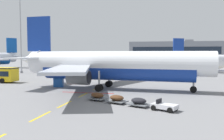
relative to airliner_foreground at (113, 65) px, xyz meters
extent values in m
plane|color=slate|center=(19.12, 13.80, -3.95)|extent=(400.00, 400.00, 0.00)
cube|color=yellow|center=(-2.88, -18.40, -3.95)|extent=(0.24, 4.00, 0.01)
cube|color=yellow|center=(-2.88, -12.76, -3.95)|extent=(0.24, 4.00, 0.01)
cube|color=yellow|center=(-2.88, -6.12, -3.95)|extent=(0.24, 4.00, 0.01)
cube|color=yellow|center=(-2.88, 0.53, -3.95)|extent=(0.24, 4.00, 0.01)
cube|color=yellow|center=(-2.88, 7.92, -3.95)|extent=(0.24, 4.00, 0.01)
cube|color=yellow|center=(-2.88, 15.12, -3.95)|extent=(0.24, 4.00, 0.01)
cube|color=yellow|center=(-2.88, 21.12, -3.95)|extent=(0.24, 4.00, 0.01)
cube|color=yellow|center=(-2.88, 27.72, -3.95)|extent=(0.24, 4.00, 0.01)
cube|color=yellow|center=(-2.88, 33.26, -3.95)|extent=(0.24, 4.00, 0.01)
cube|color=yellow|center=(-2.88, 39.89, -3.95)|extent=(0.24, 4.00, 0.01)
cube|color=yellow|center=(-2.88, 46.73, -3.95)|extent=(0.24, 4.00, 0.01)
cube|color=yellow|center=(-2.88, 54.14, -3.95)|extent=(0.24, 4.00, 0.01)
cube|color=yellow|center=(-2.88, 59.89, -3.95)|extent=(0.24, 4.00, 0.01)
cube|color=#B21414|center=(-2.88, -4.20, -3.95)|extent=(8.00, 0.40, 0.01)
cylinder|color=white|center=(0.58, -0.04, 0.35)|extent=(30.28, 5.68, 3.80)
cylinder|color=navy|center=(0.58, -0.04, -0.69)|extent=(24.67, 5.03, 3.50)
cone|color=white|center=(15.60, -0.98, 0.35)|extent=(3.73, 3.94, 3.72)
cone|color=white|center=(-15.14, 0.95, 0.83)|extent=(4.39, 3.49, 3.23)
cube|color=#192333|center=(14.56, -0.91, 1.02)|extent=(1.78, 2.94, 0.60)
cube|color=navy|center=(-13.39, 0.84, 5.25)|extent=(4.41, 0.64, 6.00)
cube|color=white|center=(-13.89, 4.08, 1.11)|extent=(3.60, 6.59, 0.24)
cube|color=white|center=(-14.29, -2.31, 1.11)|extent=(3.60, 6.59, 0.24)
cube|color=#B7BCC6|center=(-2.85, 8.70, -0.12)|extent=(11.03, 17.53, 0.36)
cube|color=#B7BCC6|center=(-3.92, -8.27, -0.12)|extent=(9.22, 17.66, 0.36)
cylinder|color=#4C4F54|center=(-3.19, 5.71, -1.57)|extent=(3.33, 2.30, 2.10)
cylinder|color=black|center=(-1.59, 5.61, -1.57)|extent=(0.23, 1.79, 1.79)
cylinder|color=#4C4F54|center=(-3.88, -5.27, -1.57)|extent=(3.33, 2.30, 2.10)
cylinder|color=black|center=(-2.28, -5.37, -1.57)|extent=(0.23, 1.79, 1.79)
cylinder|color=gray|center=(12.46, -0.78, -2.12)|extent=(0.28, 0.28, 2.67)
cylinder|color=black|center=(12.46, -0.78, -3.45)|extent=(1.01, 0.34, 0.99)
cylinder|color=gray|center=(-1.25, 2.68, -2.09)|extent=(0.28, 0.28, 2.61)
cylinder|color=black|center=(-1.23, 3.03, -3.40)|extent=(1.12, 0.42, 1.10)
cylinder|color=black|center=(-1.27, 2.33, -3.40)|extent=(1.12, 0.42, 1.10)
cylinder|color=gray|center=(-1.58, -2.51, -2.09)|extent=(0.28, 0.28, 2.61)
cylinder|color=black|center=(-1.55, -2.16, -3.40)|extent=(1.12, 0.42, 1.10)
cylinder|color=black|center=(-1.60, -2.86, -3.40)|extent=(1.12, 0.42, 1.10)
cone|color=silver|center=(-50.73, 50.72, 0.64)|extent=(4.59, 5.00, 3.10)
cube|color=#0F479E|center=(-51.49, 49.23, 4.88)|extent=(2.23, 3.92, 5.76)
cube|color=silver|center=(-48.45, 48.43, 0.91)|extent=(6.87, 5.53, 0.23)
cube|color=silver|center=(-53.92, 51.22, 0.91)|extent=(6.87, 5.53, 0.23)
cylinder|color=silver|center=(22.09, 47.29, -0.29)|extent=(23.58, 15.97, 3.23)
cylinder|color=navy|center=(22.09, 47.29, -1.18)|extent=(19.37, 13.30, 2.97)
cone|color=silver|center=(10.62, 40.38, 0.11)|extent=(4.47, 4.19, 2.75)
cube|color=navy|center=(11.90, 41.15, 3.87)|extent=(3.36, 2.19, 5.10)
cube|color=silver|center=(9.98, 43.17, 0.35)|extent=(5.14, 6.06, 0.20)
cube|color=silver|center=(12.79, 38.51, 0.35)|extent=(5.14, 6.06, 0.20)
cube|color=#B7BCC6|center=(15.46, 51.73, -0.70)|extent=(6.95, 14.98, 0.31)
cube|color=#B7BCC6|center=(22.92, 39.36, -0.70)|extent=(13.73, 12.36, 0.31)
cylinder|color=#4C4F54|center=(16.67, 49.48, -1.93)|extent=(3.25, 2.93, 1.78)
cylinder|color=black|center=(17.84, 50.18, -1.93)|extent=(0.87, 1.35, 1.52)
cylinder|color=#4C4F54|center=(21.50, 41.48, -1.93)|extent=(3.25, 2.93, 1.78)
cylinder|color=black|center=(22.66, 42.18, -1.93)|extent=(0.87, 1.35, 1.52)
cylinder|color=gray|center=(19.49, 48.30, -2.37)|extent=(0.24, 0.24, 2.22)
cylinder|color=black|center=(19.34, 48.56, -3.48)|extent=(0.95, 0.74, 0.93)
cylinder|color=black|center=(19.64, 48.05, -3.48)|extent=(0.95, 0.74, 0.93)
cylinder|color=gray|center=(21.77, 44.52, -2.37)|extent=(0.24, 0.24, 2.22)
cylinder|color=black|center=(21.62, 44.77, -3.48)|extent=(0.95, 0.74, 0.93)
cylinder|color=black|center=(21.93, 44.26, -3.48)|extent=(0.95, 0.74, 0.93)
cylinder|color=black|center=(-22.56, 5.87, -3.45)|extent=(1.01, 0.34, 1.00)
cylinder|color=black|center=(-22.61, 3.17, -3.45)|extent=(1.01, 0.34, 1.00)
cube|color=silver|center=(8.42, -13.49, -3.49)|extent=(2.95, 2.36, 0.44)
cube|color=black|center=(7.83, -13.21, -3.09)|extent=(0.58, 1.07, 0.56)
cylinder|color=black|center=(9.54, -13.23, -3.67)|extent=(0.58, 0.40, 0.56)
cylinder|color=black|center=(8.95, -14.50, -3.67)|extent=(0.58, 0.40, 0.56)
cylinder|color=black|center=(7.88, -12.47, -3.67)|extent=(0.58, 0.40, 0.56)
cylinder|color=black|center=(7.30, -13.74, -3.67)|extent=(0.58, 0.40, 0.56)
cube|color=slate|center=(5.60, -12.18, -3.67)|extent=(2.81, 2.37, 0.12)
ellipsoid|color=black|center=(5.60, -12.18, -3.29)|extent=(2.16, 1.86, 0.64)
cylinder|color=black|center=(5.89, -11.57, -3.73)|extent=(0.46, 0.31, 0.44)
cylinder|color=black|center=(5.32, -12.79, -3.73)|extent=(0.46, 0.31, 0.44)
cube|color=slate|center=(2.88, -10.92, -3.67)|extent=(2.81, 2.37, 0.12)
ellipsoid|color=#4C2D19|center=(2.88, -10.92, -3.29)|extent=(2.16, 1.86, 0.64)
cylinder|color=black|center=(3.16, -10.31, -3.73)|extent=(0.46, 0.31, 0.44)
cylinder|color=black|center=(2.60, -11.53, -3.73)|extent=(0.46, 0.31, 0.44)
cube|color=slate|center=(0.16, -9.66, -3.67)|extent=(2.81, 2.37, 0.12)
ellipsoid|color=#4C2D19|center=(0.16, -9.66, -3.29)|extent=(2.16, 1.86, 0.64)
cylinder|color=black|center=(0.44, -9.05, -3.73)|extent=(0.46, 0.31, 0.44)
cylinder|color=black|center=(-0.12, -10.27, -3.73)|extent=(0.46, 0.31, 0.44)
cube|color=#194C9E|center=(-9.90, 1.13, -3.15)|extent=(1.93, 1.90, 1.60)
cube|color=silver|center=(-9.90, 1.13, -3.15)|extent=(1.58, 0.42, 1.36)
cylinder|color=slate|center=(-33.08, 26.46, -3.65)|extent=(0.70, 0.70, 0.60)
cylinder|color=#9EA0A5|center=(-33.08, 26.46, 9.08)|extent=(0.36, 0.36, 26.05)
cube|color=gray|center=(13.83, 148.96, 2.89)|extent=(63.49, 23.70, 13.67)
cube|color=#192333|center=(13.83, 137.05, 3.57)|extent=(58.41, 0.12, 4.92)
cube|color=gray|center=(23.35, 148.96, 10.52)|extent=(6.00, 5.00, 1.60)
camera|label=1|loc=(8.64, -39.64, 2.00)|focal=40.44mm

